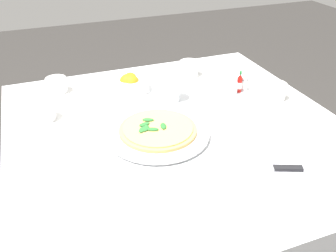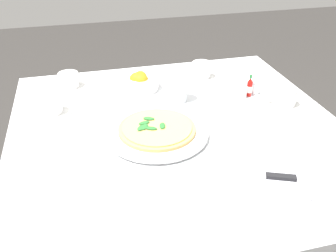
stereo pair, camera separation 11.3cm
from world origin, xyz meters
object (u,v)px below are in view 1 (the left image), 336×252
object	(u,v)px
pizza	(158,129)
coffee_cup_near_right	(44,113)
coffee_cup_center_back	(275,92)
napkin_folded	(269,172)
hot_sauce_bottle	(239,83)
coffee_cup_far_left	(57,86)
coffee_cup_far_right	(189,70)
citrus_bowl	(129,84)
pizza_plate	(158,133)
dinner_knife	(268,168)
salt_shaker	(234,88)
pepper_shaker	(244,83)
water_glass_back_corner	(170,87)

from	to	relation	value
pizza	coffee_cup_near_right	distance (m)	0.38
coffee_cup_center_back	napkin_folded	xyz separation A→B (m)	(0.27, 0.36, -0.02)
hot_sauce_bottle	coffee_cup_near_right	bearing A→B (deg)	-3.12
coffee_cup_near_right	napkin_folded	bearing A→B (deg)	136.16
coffee_cup_center_back	pizza	bearing A→B (deg)	9.37
coffee_cup_far_left	coffee_cup_near_right	bearing A→B (deg)	72.01
coffee_cup_far_right	citrus_bowl	xyz separation A→B (m)	(0.26, 0.04, -0.00)
coffee_cup_far_right	coffee_cup_center_back	world-z (taller)	coffee_cup_far_right
pizza	hot_sauce_bottle	distance (m)	0.43
coffee_cup_far_left	napkin_folded	size ratio (longest dim) A/B	0.53
pizza_plate	dinner_knife	bearing A→B (deg)	125.98
salt_shaker	pizza	bearing A→B (deg)	25.31
pizza	coffee_cup_center_back	size ratio (longest dim) A/B	1.82
citrus_bowl	napkin_folded	bearing A→B (deg)	107.92
coffee_cup_near_right	dinner_knife	bearing A→B (deg)	136.08
coffee_cup_far_left	pepper_shaker	world-z (taller)	coffee_cup_far_left
coffee_cup_far_right	water_glass_back_corner	bearing A→B (deg)	48.55
hot_sauce_bottle	pizza	bearing A→B (deg)	24.91
coffee_cup_center_back	dinner_knife	world-z (taller)	coffee_cup_center_back
coffee_cup_far_right	citrus_bowl	world-z (taller)	same
coffee_cup_near_right	hot_sauce_bottle	bearing A→B (deg)	176.88
coffee_cup_center_back	coffee_cup_near_right	world-z (taller)	coffee_cup_center_back
coffee_cup_far_right	water_glass_back_corner	world-z (taller)	water_glass_back_corner
dinner_knife	pizza	bearing A→B (deg)	-31.37
dinner_knife	hot_sauce_bottle	distance (m)	0.50
salt_shaker	citrus_bowl	bearing A→B (deg)	-25.52
dinner_knife	pepper_shaker	size ratio (longest dim) A/B	3.33
water_glass_back_corner	hot_sauce_bottle	size ratio (longest dim) A/B	1.39
pizza	dinner_knife	distance (m)	0.35
coffee_cup_near_right	dinner_knife	size ratio (longest dim) A/B	0.70
coffee_cup_far_right	coffee_cup_far_left	xyz separation A→B (m)	(0.52, -0.04, -0.00)
coffee_cup_far_left	napkin_folded	world-z (taller)	coffee_cup_far_left
pizza	coffee_cup_far_left	bearing A→B (deg)	-58.62
napkin_folded	salt_shaker	xyz separation A→B (m)	(-0.15, -0.45, 0.02)
coffee_cup_far_right	pepper_shaker	world-z (taller)	coffee_cup_far_right
hot_sauce_bottle	salt_shaker	world-z (taller)	hot_sauce_bottle
dinner_knife	water_glass_back_corner	bearing A→B (deg)	-57.86
coffee_cup_far_left	salt_shaker	xyz separation A→B (m)	(-0.61, 0.24, -0.00)
coffee_cup_center_back	citrus_bowl	xyz separation A→B (m)	(0.47, -0.26, -0.00)
salt_shaker	pizza_plate	bearing A→B (deg)	25.39
coffee_cup_center_back	pepper_shaker	bearing A→B (deg)	-62.78
water_glass_back_corner	dinner_knife	bearing A→B (deg)	99.55
coffee_cup_far_left	citrus_bowl	world-z (taller)	citrus_bowl
coffee_cup_center_back	salt_shaker	size ratio (longest dim) A/B	2.31
pepper_shaker	hot_sauce_bottle	bearing A→B (deg)	19.65
coffee_cup_far_right	citrus_bowl	bearing A→B (deg)	8.18
coffee_cup_far_left	coffee_cup_center_back	xyz separation A→B (m)	(-0.73, 0.33, 0.00)
coffee_cup_far_right	hot_sauce_bottle	bearing A→B (deg)	121.39
coffee_cup_far_right	coffee_cup_near_right	bearing A→B (deg)	15.19
pizza_plate	citrus_bowl	distance (m)	0.34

